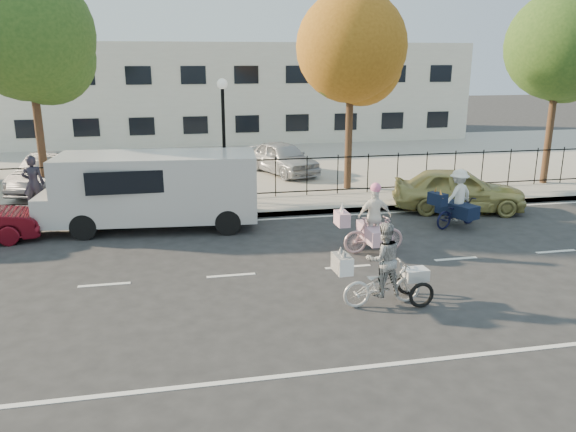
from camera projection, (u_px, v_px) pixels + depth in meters
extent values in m
plane|color=#333334|center=(231.00, 276.00, 13.82)|extent=(120.00, 120.00, 0.00)
cube|color=#A8A399|center=(216.00, 217.00, 18.56)|extent=(60.00, 0.10, 0.15)
cube|color=#A8A399|center=(213.00, 209.00, 19.55)|extent=(60.00, 2.20, 0.15)
cube|color=#A8A399|center=(201.00, 163.00, 27.94)|extent=(60.00, 15.60, 0.15)
cube|color=silver|center=(191.00, 92.00, 36.57)|extent=(34.00, 10.00, 6.00)
cylinder|color=black|center=(224.00, 146.00, 19.74)|extent=(0.12, 0.12, 4.00)
sphere|color=white|center=(222.00, 84.00, 19.15)|extent=(0.36, 0.36, 0.36)
cylinder|color=black|center=(148.00, 180.00, 19.53)|extent=(0.06, 0.06, 1.80)
cylinder|color=black|center=(168.00, 179.00, 19.66)|extent=(0.06, 0.06, 1.80)
cube|color=#59140F|center=(157.00, 163.00, 19.43)|extent=(0.85, 0.04, 0.60)
imported|color=silver|center=(382.00, 284.00, 12.09)|extent=(1.80, 0.71, 0.93)
imported|color=white|center=(383.00, 259.00, 11.93)|extent=(0.82, 0.66, 1.63)
cube|color=silver|center=(342.00, 264.00, 11.71)|extent=(0.34, 0.58, 0.37)
cone|color=silver|center=(341.00, 250.00, 11.76)|extent=(0.14, 0.14, 0.19)
cone|color=silver|center=(344.00, 254.00, 11.53)|extent=(0.14, 0.14, 0.19)
torus|color=black|center=(421.00, 295.00, 11.98)|extent=(0.58, 0.11, 0.58)
torus|color=black|center=(408.00, 282.00, 12.66)|extent=(0.58, 0.11, 0.58)
cube|color=white|center=(415.00, 274.00, 12.23)|extent=(0.54, 0.39, 0.26)
imported|color=#DBA7AC|center=(374.00, 235.00, 15.33)|extent=(1.71, 0.51, 1.02)
imported|color=white|center=(375.00, 216.00, 15.18)|extent=(0.95, 0.41, 1.61)
cube|color=#D2A0B5|center=(342.00, 219.00, 15.00)|extent=(0.32, 0.57, 0.37)
cone|color=white|center=(342.00, 207.00, 14.91)|extent=(0.12, 0.12, 0.33)
cube|color=#D2A0B5|center=(374.00, 233.00, 15.31)|extent=(0.58, 1.34, 0.41)
sphere|color=pink|center=(376.00, 188.00, 14.97)|extent=(0.29, 0.29, 0.29)
imported|color=black|center=(457.00, 212.00, 17.69)|extent=(1.87, 1.22, 0.93)
imported|color=white|center=(458.00, 195.00, 17.53)|extent=(1.19, 0.94, 1.62)
cube|color=black|center=(438.00, 199.00, 17.05)|extent=(0.49, 0.64, 0.37)
cone|color=orange|center=(435.00, 191.00, 17.17)|extent=(0.12, 0.24, 0.33)
cone|color=orange|center=(441.00, 194.00, 16.82)|extent=(0.12, 0.24, 0.33)
cube|color=black|center=(457.00, 209.00, 17.66)|extent=(1.02, 1.45, 0.41)
cube|color=silver|center=(158.00, 186.00, 17.36)|extent=(6.16, 2.73, 2.00)
cube|color=silver|center=(48.00, 209.00, 16.90)|extent=(0.74, 2.20, 0.89)
cylinder|color=black|center=(86.00, 228.00, 16.30)|extent=(0.80, 0.35, 0.78)
cylinder|color=black|center=(94.00, 211.00, 18.14)|extent=(0.80, 0.35, 0.78)
cylinder|color=black|center=(230.00, 220.00, 17.10)|extent=(0.80, 0.35, 0.78)
cylinder|color=black|center=(225.00, 204.00, 18.94)|extent=(0.80, 0.35, 0.78)
imported|color=tan|center=(459.00, 190.00, 19.43)|extent=(4.75, 2.88, 1.51)
imported|color=black|center=(33.00, 183.00, 18.81)|extent=(0.72, 0.49, 1.90)
imported|color=white|center=(66.00, 172.00, 22.41)|extent=(2.50, 4.58, 1.22)
imported|color=#53545B|center=(50.00, 173.00, 21.71)|extent=(2.54, 4.62, 1.44)
imported|color=#B2B4BA|center=(282.00, 158.00, 24.95)|extent=(3.09, 4.50, 1.42)
cylinder|color=#442D1D|center=(40.00, 134.00, 19.67)|extent=(0.28, 0.28, 5.17)
sphere|color=#385B1E|center=(28.00, 34.00, 18.76)|extent=(4.43, 4.43, 4.43)
sphere|color=#385B1E|center=(47.00, 57.00, 19.25)|extent=(3.25, 3.25, 3.25)
cylinder|color=#442D1D|center=(349.00, 131.00, 21.78)|extent=(0.28, 0.28, 4.86)
sphere|color=#9F6219|center=(351.00, 47.00, 20.92)|extent=(4.17, 4.17, 4.17)
sphere|color=#9F6219|center=(362.00, 66.00, 21.40)|extent=(3.06, 3.06, 3.06)
cylinder|color=#442D1D|center=(550.00, 127.00, 22.70)|extent=(0.28, 0.28, 4.91)
sphere|color=#385B1E|center=(560.00, 46.00, 21.84)|extent=(4.21, 4.21, 4.21)
sphere|color=#385B1E|center=(566.00, 64.00, 22.31)|extent=(3.09, 3.09, 3.09)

